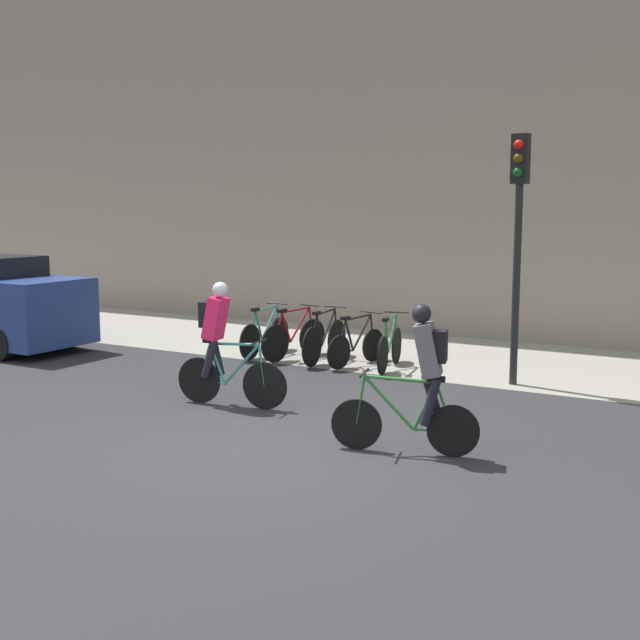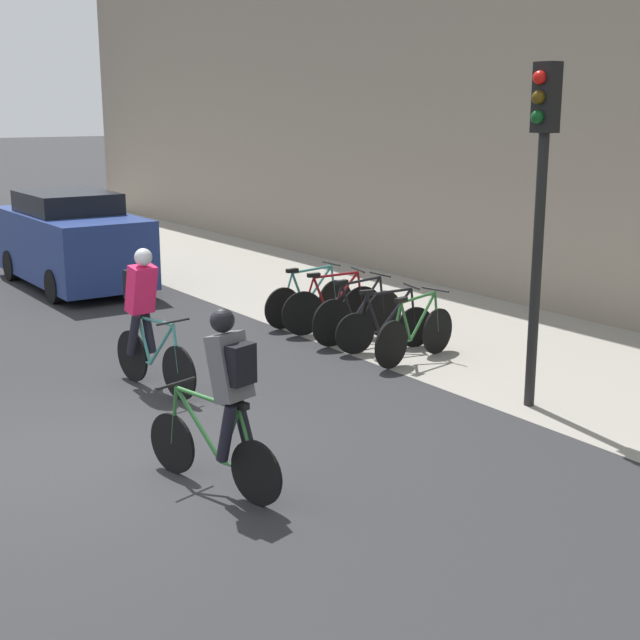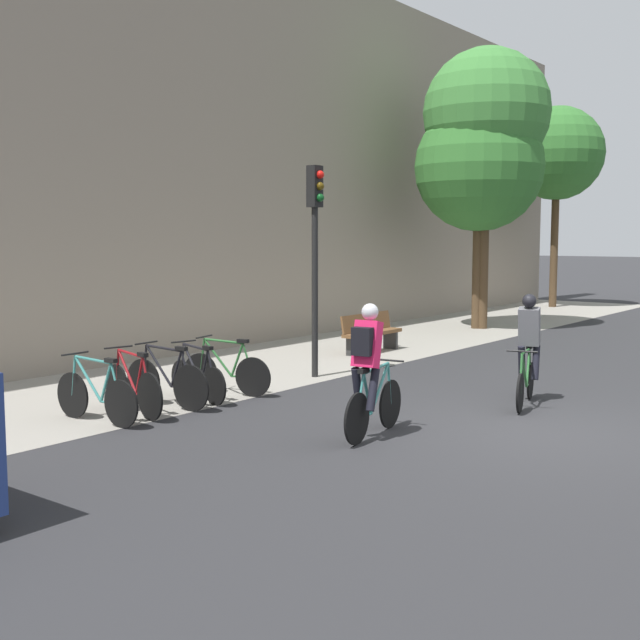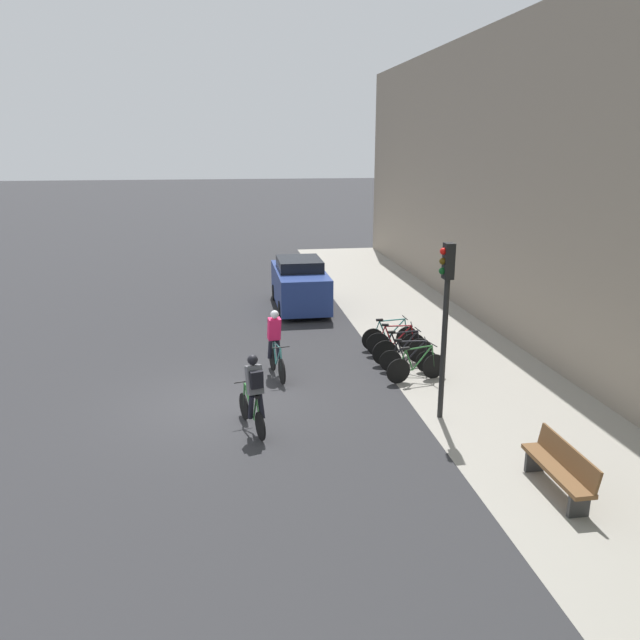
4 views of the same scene
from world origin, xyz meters
The scene contains 11 objects.
ground centered at (0.00, 0.00, 0.00)m, with size 200.00×200.00×0.00m, color #2B2B2D.
kerb_strip centered at (0.00, 6.75, 0.00)m, with size 44.00×4.50×0.01m, color gray.
cyclist_pink centered at (-1.76, 1.51, 0.95)m, with size 1.70×0.52×1.77m.
cyclist_grey centered at (1.63, 0.78, 0.95)m, with size 1.67×0.63×1.74m.
parked_bike_0 centered at (-3.38, 5.06, 0.40)m, with size 0.46×1.73×0.97m.
parked_bike_1 centered at (-2.72, 5.06, 0.41)m, with size 0.50×1.69×0.98m.
parked_bike_2 centered at (-2.07, 5.06, 0.42)m, with size 0.46×1.74×0.99m.
parked_bike_3 centered at (-1.41, 5.06, 0.38)m, with size 0.48×1.56×0.94m.
parked_bike_4 centered at (-0.75, 5.06, 0.40)m, with size 0.50×1.67×0.97m.
traffic_light_pole centered at (1.48, 4.92, 2.71)m, with size 0.26×0.30×3.93m.
parked_car centered at (-8.68, 3.01, 0.90)m, with size 4.30×1.84×1.85m.
Camera 2 is at (8.33, -2.84, 3.45)m, focal length 50.00 mm.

